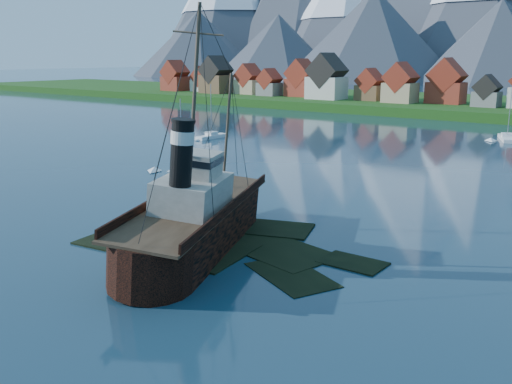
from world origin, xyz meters
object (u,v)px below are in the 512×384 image
Objects in this scene: sailboat_e at (507,139)px; sailboat_a at (182,169)px; tugboat_wreck at (204,216)px; sailboat_b at (212,137)px.

sailboat_a is at bearing -137.51° from sailboat_e.
sailboat_a is (-29.69, 27.12, -2.87)m from tugboat_wreck.
sailboat_a is 38.50m from sailboat_b.
sailboat_b reaches higher than sailboat_e.
tugboat_wreck reaches higher than sailboat_e.
sailboat_e is (35.12, 71.22, 0.00)m from sailboat_a.
sailboat_b is at bearing 93.77° from sailboat_a.
sailboat_e is at bearing 33.55° from sailboat_a.
tugboat_wreck is 98.53m from sailboat_e.
tugboat_wreck is 40.31m from sailboat_a.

